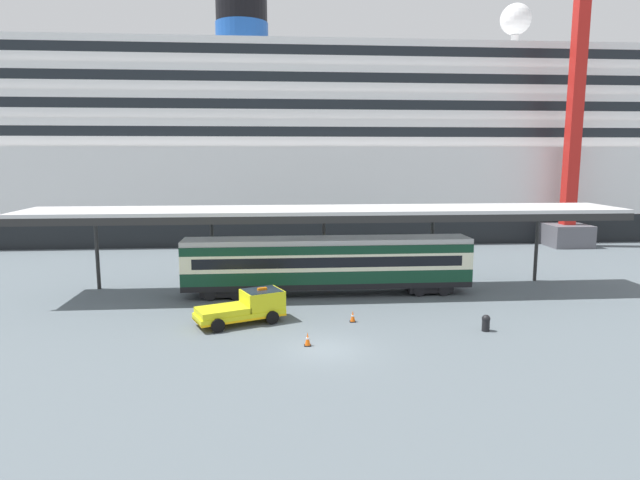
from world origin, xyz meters
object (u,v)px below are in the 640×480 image
cruise_ship (225,151)px  quay_bollard (486,322)px  train_carriage (327,263)px  traffic_cone_mid (353,316)px  service_truck (248,306)px  dockside_crane (581,58)px  traffic_cone_near (308,339)px

cruise_ship → quay_bollard: size_ratio=146.83×
train_carriage → traffic_cone_mid: (0.90, -6.68, -1.96)m
service_truck → dockside_crane: size_ratio=0.09×
train_carriage → quay_bollard: (8.22, -9.01, -1.78)m
cruise_ship → quay_bollard: (18.66, -45.78, -10.06)m
traffic_cone_mid → quay_bollard: 7.68m
traffic_cone_mid → quay_bollard: bearing=-17.6°
service_truck → dockside_crane: dockside_crane is taller
cruise_ship → traffic_cone_mid: cruise_ship is taller
traffic_cone_mid → dockside_crane: size_ratio=0.01×
dockside_crane → cruise_ship: bearing=155.7°
cruise_ship → quay_bollard: bearing=-67.8°
traffic_cone_mid → cruise_ship: bearing=104.6°
traffic_cone_near → traffic_cone_mid: 4.92m
cruise_ship → quay_bollard: cruise_ship is taller
cruise_ship → service_truck: bearing=-83.3°
service_truck → dockside_crane: bearing=36.7°
cruise_ship → dockside_crane: dockside_crane is taller
service_truck → traffic_cone_mid: 6.33m
quay_bollard → service_truck: bearing=168.5°
dockside_crane → train_carriage: bearing=-146.3°
train_carriage → dockside_crane: dockside_crane is taller
service_truck → quay_bollard: (13.60, -2.76, -0.47)m
train_carriage → traffic_cone_mid: train_carriage is taller
cruise_ship → traffic_cone_near: bearing=-80.0°
cruise_ship → dockside_crane: bearing=-24.3°
dockside_crane → quay_bollard: dockside_crane is taller
traffic_cone_mid → train_carriage: bearing=97.7°
quay_bollard → traffic_cone_mid: bearing=162.4°
train_carriage → dockside_crane: (28.66, 19.11, 17.83)m
train_carriage → cruise_ship: bearing=105.8°
traffic_cone_near → traffic_cone_mid: bearing=53.2°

